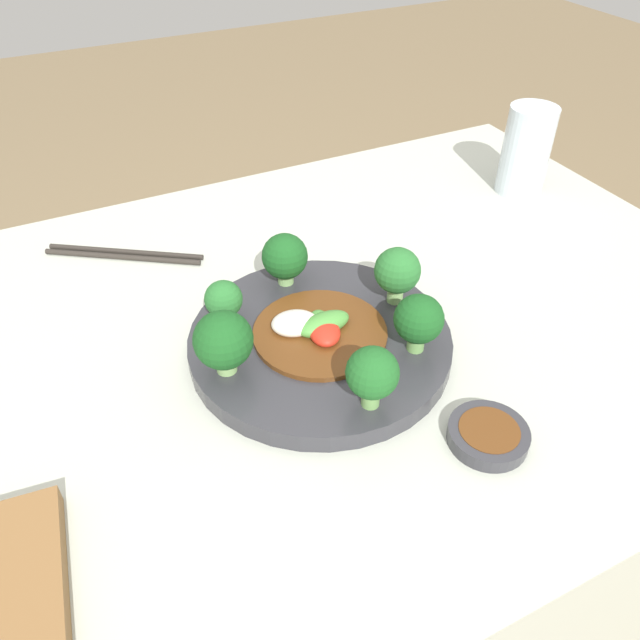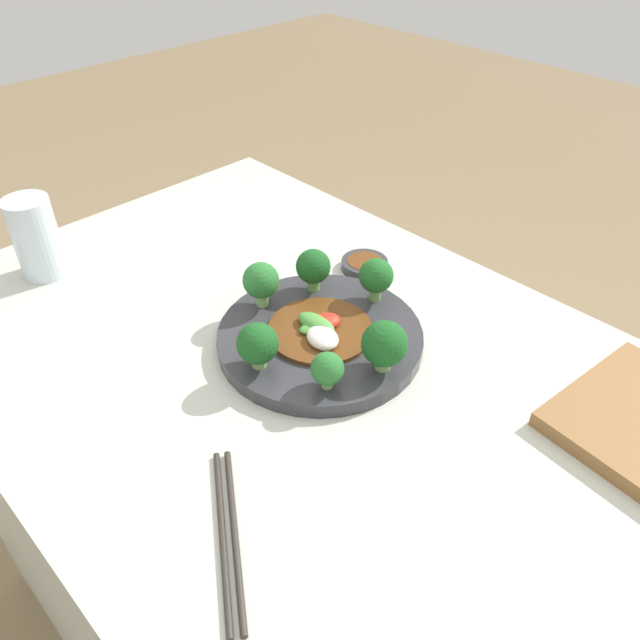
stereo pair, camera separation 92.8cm
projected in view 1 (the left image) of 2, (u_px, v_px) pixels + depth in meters
The scene contains 13 objects.
ground_plane at pixel (304, 637), 1.19m from camera, with size 8.00×8.00×0.00m, color #7F6B4C.
table at pixel (299, 524), 0.94m from camera, with size 1.11×0.73×0.78m.
plate at pixel (320, 342), 0.66m from camera, with size 0.28×0.28×0.02m.
broccoli_south at pixel (285, 257), 0.70m from camera, with size 0.05×0.05×0.06m.
broccoli_east at pixel (223, 341), 0.59m from camera, with size 0.06×0.06×0.07m.
broccoli_north at pixel (372, 374), 0.55m from camera, with size 0.05×0.05×0.06m.
broccoli_west at pixel (397, 272), 0.67m from camera, with size 0.05×0.05×0.07m.
broccoli_southeast at pixel (224, 300), 0.65m from camera, with size 0.04×0.04×0.05m.
broccoli_northwest at pixel (419, 320), 0.61m from camera, with size 0.05×0.05×0.06m.
stirfry_center at pixel (317, 329), 0.65m from camera, with size 0.14×0.14×0.02m.
drinking_glass at pixel (526, 151), 0.90m from camera, with size 0.07×0.07×0.13m.
chopsticks at pixel (124, 254), 0.80m from camera, with size 0.18×0.13×0.01m.
sauce_dish at pixel (488, 435), 0.56m from camera, with size 0.07×0.07×0.02m.
Camera 1 is at (0.20, 0.49, 1.22)m, focal length 35.00 mm.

